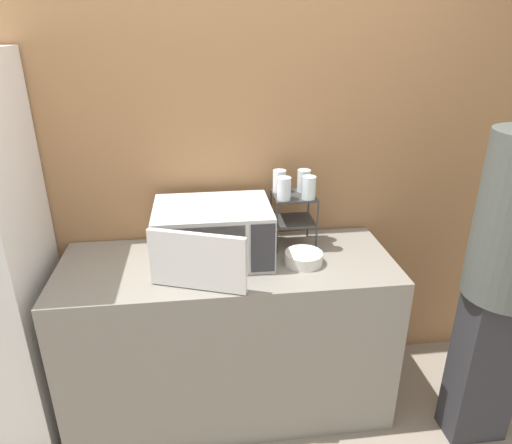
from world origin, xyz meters
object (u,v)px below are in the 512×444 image
object	(u,v)px
glass_front_right	(309,188)
person	(510,262)
glass_back_left	(279,181)
microwave	(212,234)
bowl	(304,258)
glass_front_left	(284,189)
glass_back_right	(304,181)
dish_rack	(293,210)

from	to	relation	value
glass_front_right	person	bearing A→B (deg)	-29.33
glass_back_left	microwave	bearing A→B (deg)	-155.06
glass_front_right	person	distance (m)	0.98
microwave	bowl	bearing A→B (deg)	-13.20
glass_front_left	person	bearing A→B (deg)	-26.06
microwave	bowl	world-z (taller)	microwave
glass_front_left	glass_back_left	world-z (taller)	same
glass_back_right	glass_back_left	world-z (taller)	same
glass_front_right	bowl	xyz separation A→B (m)	(-0.05, -0.15, -0.32)
glass_back_right	bowl	world-z (taller)	glass_back_right
glass_back_left	person	xyz separation A→B (m)	(0.96, -0.59, -0.23)
dish_rack	microwave	bearing A→B (deg)	-165.94
microwave	person	size ratio (longest dim) A/B	0.33
glass_front_right	person	xyz separation A→B (m)	(0.83, -0.47, -0.23)
microwave	dish_rack	world-z (taller)	dish_rack
glass_front_right	person	size ratio (longest dim) A/B	0.06
glass_back_right	glass_front_right	world-z (taller)	same
dish_rack	glass_back_left	world-z (taller)	glass_back_left
microwave	dish_rack	distance (m)	0.45
microwave	dish_rack	bearing A→B (deg)	14.06
microwave	person	bearing A→B (deg)	-17.59
microwave	glass_back_right	xyz separation A→B (m)	(0.49, 0.16, 0.21)
glass_back_left	bowl	bearing A→B (deg)	-73.45
microwave	glass_back_left	xyz separation A→B (m)	(0.36, 0.17, 0.21)
glass_front_right	glass_back_left	xyz separation A→B (m)	(-0.13, 0.12, 0.00)
glass_back_right	glass_front_right	distance (m)	0.11
glass_back_right	person	world-z (taller)	person
microwave	glass_front_left	size ratio (longest dim) A/B	5.16
glass_front_right	glass_back_left	size ratio (longest dim) A/B	1.00
glass_front_left	glass_back_right	xyz separation A→B (m)	(0.13, 0.11, 0.00)
dish_rack	glass_front_right	size ratio (longest dim) A/B	2.48
glass_back_right	glass_back_left	xyz separation A→B (m)	(-0.13, 0.01, 0.00)
glass_front_right	bowl	size ratio (longest dim) A/B	0.61
dish_rack	glass_back_right	world-z (taller)	glass_back_right
glass_front_left	glass_back_right	distance (m)	0.17
glass_back_right	person	bearing A→B (deg)	-34.94
glass_back_right	glass_back_left	size ratio (longest dim) A/B	1.00
dish_rack	bowl	world-z (taller)	dish_rack
glass_front_left	dish_rack	bearing A→B (deg)	42.72
bowl	person	world-z (taller)	person
dish_rack	glass_front_left	distance (m)	0.17
microwave	bowl	distance (m)	0.47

